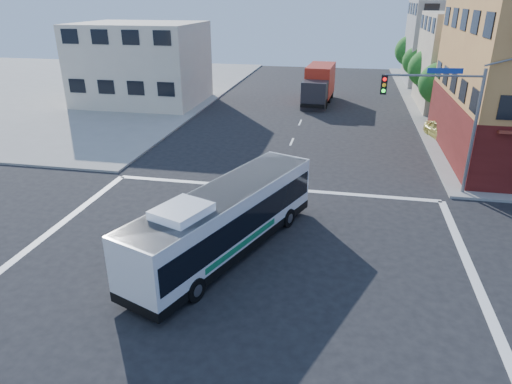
# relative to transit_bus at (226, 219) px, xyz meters

# --- Properties ---
(ground) EXTENTS (120.00, 120.00, 0.00)m
(ground) POSITION_rel_transit_bus_xyz_m (0.74, -1.99, -1.59)
(ground) COLOR black
(ground) RESTS_ON ground
(sidewalk_nw) EXTENTS (50.00, 50.00, 0.15)m
(sidewalk_nw) POSITION_rel_transit_bus_xyz_m (-34.26, 33.01, -1.52)
(sidewalk_nw) COLOR gray
(sidewalk_nw) RESTS_ON ground
(building_east_near) EXTENTS (12.06, 10.06, 9.00)m
(building_east_near) POSITION_rel_transit_bus_xyz_m (17.72, 31.99, 2.92)
(building_east_near) COLOR #C5B796
(building_east_near) RESTS_ON ground
(building_east_far) EXTENTS (12.06, 10.06, 10.00)m
(building_east_far) POSITION_rel_transit_bus_xyz_m (17.72, 45.99, 3.42)
(building_east_far) COLOR gray
(building_east_far) RESTS_ON ground
(building_west) EXTENTS (12.06, 10.06, 8.00)m
(building_west) POSITION_rel_transit_bus_xyz_m (-16.28, 27.99, 2.41)
(building_west) COLOR beige
(building_west) RESTS_ON ground
(signal_mast_ne) EXTENTS (7.91, 1.13, 8.07)m
(signal_mast_ne) POSITION_rel_transit_bus_xyz_m (9.82, 8.62, 3.39)
(signal_mast_ne) COLOR slate
(signal_mast_ne) RESTS_ON ground
(street_tree_a) EXTENTS (3.60, 3.60, 5.53)m
(street_tree_a) POSITION_rel_transit_bus_xyz_m (12.64, 25.93, 2.00)
(street_tree_a) COLOR #341F13
(street_tree_a) RESTS_ON ground
(street_tree_b) EXTENTS (3.80, 3.80, 5.79)m
(street_tree_b) POSITION_rel_transit_bus_xyz_m (12.64, 33.93, 2.16)
(street_tree_b) COLOR #341F13
(street_tree_b) RESTS_ON ground
(street_tree_c) EXTENTS (3.40, 3.40, 5.29)m
(street_tree_c) POSITION_rel_transit_bus_xyz_m (12.64, 41.93, 1.87)
(street_tree_c) COLOR #341F13
(street_tree_c) RESTS_ON ground
(street_tree_d) EXTENTS (4.00, 4.00, 6.03)m
(street_tree_d) POSITION_rel_transit_bus_xyz_m (12.64, 49.93, 2.29)
(street_tree_d) COLOR #341F13
(street_tree_d) RESTS_ON ground
(transit_bus) EXTENTS (6.18, 11.08, 3.25)m
(transit_bus) POSITION_rel_transit_bus_xyz_m (0.00, 0.00, 0.00)
(transit_bus) COLOR black
(transit_bus) RESTS_ON ground
(box_truck) EXTENTS (2.97, 8.55, 3.79)m
(box_truck) POSITION_rel_transit_bus_xyz_m (1.69, 31.56, 0.25)
(box_truck) COLOR #232327
(box_truck) RESTS_ON ground
(parked_car) EXTENTS (2.66, 4.39, 1.40)m
(parked_car) POSITION_rel_transit_bus_xyz_m (12.22, 20.00, -0.89)
(parked_car) COLOR #D4CB59
(parked_car) RESTS_ON ground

